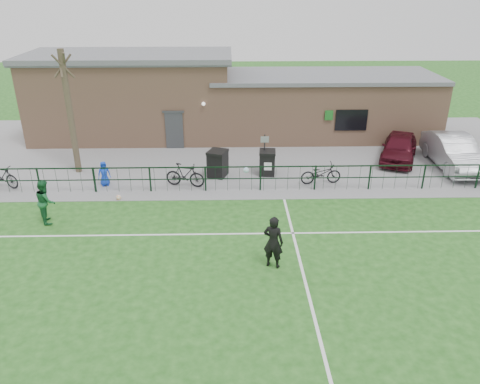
{
  "coord_description": "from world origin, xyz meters",
  "views": [
    {
      "loc": [
        -0.39,
        -11.55,
        8.86
      ],
      "look_at": [
        0.0,
        5.0,
        1.3
      ],
      "focal_mm": 35.0,
      "sensor_mm": 36.0,
      "label": 1
    }
  ],
  "objects_px": {
    "bicycle_e": "(321,174)",
    "spectator_child": "(104,174)",
    "bare_tree": "(70,114)",
    "ball_ground": "(119,197)",
    "wheelie_bin_right": "(267,163)",
    "bicycle_b": "(2,176)",
    "sign_post": "(264,154)",
    "car_maroon": "(399,147)",
    "outfield_player": "(46,201)",
    "wheelie_bin_left": "(218,164)",
    "car_silver": "(453,152)",
    "bicycle_d": "(185,175)"
  },
  "relations": [
    {
      "from": "car_maroon",
      "to": "bicycle_d",
      "type": "xyz_separation_m",
      "value": [
        -11.07,
        -3.19,
        -0.15
      ]
    },
    {
      "from": "wheelie_bin_left",
      "to": "ball_ground",
      "type": "height_order",
      "value": "wheelie_bin_left"
    },
    {
      "from": "car_silver",
      "to": "bicycle_e",
      "type": "relative_size",
      "value": 2.58
    },
    {
      "from": "wheelie_bin_right",
      "to": "car_silver",
      "type": "distance_m",
      "value": 9.59
    },
    {
      "from": "bare_tree",
      "to": "bicycle_e",
      "type": "distance_m",
      "value": 12.28
    },
    {
      "from": "bicycle_b",
      "to": "outfield_player",
      "type": "bearing_deg",
      "value": -114.89
    },
    {
      "from": "wheelie_bin_right",
      "to": "sign_post",
      "type": "xyz_separation_m",
      "value": [
        -0.14,
        0.14,
        0.43
      ]
    },
    {
      "from": "wheelie_bin_left",
      "to": "spectator_child",
      "type": "height_order",
      "value": "wheelie_bin_left"
    },
    {
      "from": "bare_tree",
      "to": "ball_ground",
      "type": "relative_size",
      "value": 25.64
    },
    {
      "from": "bicycle_d",
      "to": "outfield_player",
      "type": "bearing_deg",
      "value": 136.37
    },
    {
      "from": "bicycle_e",
      "to": "ball_ground",
      "type": "height_order",
      "value": "bicycle_e"
    },
    {
      "from": "car_silver",
      "to": "outfield_player",
      "type": "bearing_deg",
      "value": -161.9
    },
    {
      "from": "car_maroon",
      "to": "car_silver",
      "type": "xyz_separation_m",
      "value": [
        2.42,
        -1.05,
        0.11
      ]
    },
    {
      "from": "sign_post",
      "to": "bicycle_e",
      "type": "xyz_separation_m",
      "value": [
        2.57,
        -1.38,
        -0.49
      ]
    },
    {
      "from": "bicycle_d",
      "to": "sign_post",
      "type": "bearing_deg",
      "value": -54.19
    },
    {
      "from": "ball_ground",
      "to": "bare_tree",
      "type": "bearing_deg",
      "value": 128.89
    },
    {
      "from": "sign_post",
      "to": "ball_ground",
      "type": "relative_size",
      "value": 8.55
    },
    {
      "from": "spectator_child",
      "to": "ball_ground",
      "type": "height_order",
      "value": "spectator_child"
    },
    {
      "from": "car_maroon",
      "to": "spectator_child",
      "type": "xyz_separation_m",
      "value": [
        -14.84,
        -3.01,
        -0.12
      ]
    },
    {
      "from": "car_maroon",
      "to": "outfield_player",
      "type": "relative_size",
      "value": 2.36
    },
    {
      "from": "wheelie_bin_left",
      "to": "wheelie_bin_right",
      "type": "relative_size",
      "value": 1.07
    },
    {
      "from": "spectator_child",
      "to": "outfield_player",
      "type": "xyz_separation_m",
      "value": [
        -1.42,
        -3.51,
        0.28
      ]
    },
    {
      "from": "bicycle_d",
      "to": "outfield_player",
      "type": "relative_size",
      "value": 1.05
    },
    {
      "from": "sign_post",
      "to": "car_maroon",
      "type": "distance_m",
      "value": 7.47
    },
    {
      "from": "wheelie_bin_left",
      "to": "bicycle_d",
      "type": "bearing_deg",
      "value": -120.31
    },
    {
      "from": "bicycle_e",
      "to": "spectator_child",
      "type": "bearing_deg",
      "value": 83.66
    },
    {
      "from": "sign_post",
      "to": "bicycle_b",
      "type": "bearing_deg",
      "value": -173.2
    },
    {
      "from": "car_silver",
      "to": "bicycle_d",
      "type": "height_order",
      "value": "car_silver"
    },
    {
      "from": "bare_tree",
      "to": "bicycle_b",
      "type": "height_order",
      "value": "bare_tree"
    },
    {
      "from": "ball_ground",
      "to": "sign_post",
      "type": "bearing_deg",
      "value": 23.97
    },
    {
      "from": "bicycle_e",
      "to": "ball_ground",
      "type": "xyz_separation_m",
      "value": [
        -9.18,
        -1.55,
        -0.41
      ]
    },
    {
      "from": "sign_post",
      "to": "ball_ground",
      "type": "distance_m",
      "value": 7.29
    },
    {
      "from": "wheelie_bin_left",
      "to": "bicycle_e",
      "type": "distance_m",
      "value": 4.99
    },
    {
      "from": "bicycle_b",
      "to": "spectator_child",
      "type": "relative_size",
      "value": 1.54
    },
    {
      "from": "bare_tree",
      "to": "wheelie_bin_left",
      "type": "bearing_deg",
      "value": -5.97
    },
    {
      "from": "sign_post",
      "to": "spectator_child",
      "type": "bearing_deg",
      "value": -169.77
    },
    {
      "from": "car_maroon",
      "to": "ball_ground",
      "type": "distance_m",
      "value": 14.64
    },
    {
      "from": "car_silver",
      "to": "bicycle_e",
      "type": "height_order",
      "value": "car_silver"
    },
    {
      "from": "bare_tree",
      "to": "bicycle_d",
      "type": "bearing_deg",
      "value": -19.55
    },
    {
      "from": "bare_tree",
      "to": "ball_ground",
      "type": "height_order",
      "value": "bare_tree"
    },
    {
      "from": "wheelie_bin_right",
      "to": "bicycle_b",
      "type": "distance_m",
      "value": 12.45
    },
    {
      "from": "wheelie_bin_left",
      "to": "outfield_player",
      "type": "xyz_separation_m",
      "value": [
        -6.68,
        -4.56,
        0.26
      ]
    },
    {
      "from": "wheelie_bin_right",
      "to": "bicycle_b",
      "type": "xyz_separation_m",
      "value": [
        -12.38,
        -1.32,
        -0.02
      ]
    },
    {
      "from": "spectator_child",
      "to": "outfield_player",
      "type": "bearing_deg",
      "value": -130.08
    },
    {
      "from": "bare_tree",
      "to": "sign_post",
      "type": "bearing_deg",
      "value": -2.58
    },
    {
      "from": "sign_post",
      "to": "bicycle_d",
      "type": "relative_size",
      "value": 1.07
    },
    {
      "from": "wheelie_bin_right",
      "to": "bicycle_d",
      "type": "relative_size",
      "value": 0.61
    },
    {
      "from": "bicycle_d",
      "to": "car_maroon",
      "type": "bearing_deg",
      "value": -60.26
    },
    {
      "from": "spectator_child",
      "to": "ball_ground",
      "type": "bearing_deg",
      "value": -76.99
    },
    {
      "from": "car_maroon",
      "to": "bicycle_b",
      "type": "height_order",
      "value": "car_maroon"
    }
  ]
}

